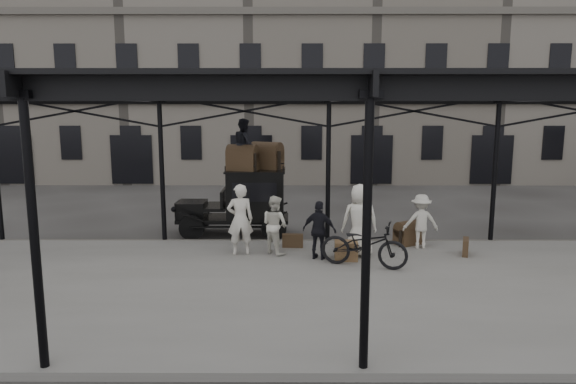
% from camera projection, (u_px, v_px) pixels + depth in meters
% --- Properties ---
extents(ground, '(120.00, 120.00, 0.00)m').
position_uv_depth(ground, '(333.00, 264.00, 13.78)').
color(ground, '#383533').
rests_on(ground, ground).
extents(platform, '(28.00, 8.00, 0.15)m').
position_uv_depth(platform, '(340.00, 287.00, 11.80)').
color(platform, slate).
rests_on(platform, ground).
extents(canopy, '(22.50, 9.00, 4.74)m').
position_uv_depth(canopy, '(342.00, 87.00, 11.33)').
color(canopy, black).
rests_on(canopy, ground).
extents(building_frontage, '(64.00, 8.00, 14.00)m').
position_uv_depth(building_frontage, '(309.00, 59.00, 30.39)').
color(building_frontage, slate).
rests_on(building_frontage, ground).
extents(taxi, '(3.65, 1.55, 2.18)m').
position_uv_depth(taxi, '(246.00, 199.00, 16.73)').
color(taxi, black).
rests_on(taxi, ground).
extents(porter_left, '(0.78, 0.58, 1.96)m').
position_uv_depth(porter_left, '(240.00, 219.00, 14.03)').
color(porter_left, silver).
rests_on(porter_left, platform).
extents(porter_midleft, '(0.99, 0.99, 1.63)m').
position_uv_depth(porter_midleft, '(275.00, 225.00, 14.16)').
color(porter_midleft, silver).
rests_on(porter_midleft, platform).
extents(porter_centre, '(0.98, 0.64, 1.99)m').
position_uv_depth(porter_centre, '(360.00, 220.00, 13.88)').
color(porter_centre, silver).
rests_on(porter_centre, platform).
extents(porter_official, '(1.00, 0.69, 1.57)m').
position_uv_depth(porter_official, '(319.00, 230.00, 13.62)').
color(porter_official, black).
rests_on(porter_official, platform).
extents(porter_right, '(1.01, 0.58, 1.57)m').
position_uv_depth(porter_right, '(421.00, 221.00, 14.68)').
color(porter_right, beige).
rests_on(porter_right, platform).
extents(bicycle, '(2.34, 1.45, 1.16)m').
position_uv_depth(bicycle, '(364.00, 245.00, 12.98)').
color(bicycle, black).
rests_on(bicycle, platform).
extents(porter_roof, '(0.79, 0.92, 1.64)m').
position_uv_depth(porter_roof, '(244.00, 144.00, 16.34)').
color(porter_roof, black).
rests_on(porter_roof, taxi).
extents(steamer_trunk_roof_near, '(1.06, 0.81, 0.69)m').
position_uv_depth(steamer_trunk_roof_near, '(243.00, 160.00, 16.27)').
color(steamer_trunk_roof_near, '#483621').
rests_on(steamer_trunk_roof_near, taxi).
extents(steamer_trunk_roof_far, '(1.16, 0.98, 0.73)m').
position_uv_depth(steamer_trunk_roof_far, '(267.00, 158.00, 16.71)').
color(steamer_trunk_roof_far, '#483621').
rests_on(steamer_trunk_roof_far, taxi).
extents(steamer_trunk_platform, '(0.94, 0.83, 0.59)m').
position_uv_depth(steamer_trunk_platform, '(409.00, 234.00, 15.19)').
color(steamer_trunk_platform, '#483621').
rests_on(steamer_trunk_platform, platform).
extents(wicker_hamper, '(0.62, 0.48, 0.50)m').
position_uv_depth(wicker_hamper, '(346.00, 251.00, 13.63)').
color(wicker_hamper, brown).
rests_on(wicker_hamper, platform).
extents(suitcase_upright, '(0.34, 0.62, 0.45)m').
position_uv_depth(suitcase_upright, '(465.00, 247.00, 14.09)').
color(suitcase_upright, '#483621').
rests_on(suitcase_upright, platform).
extents(suitcase_flat, '(0.61, 0.19, 0.40)m').
position_uv_depth(suitcase_flat, '(293.00, 241.00, 14.83)').
color(suitcase_flat, '#483621').
rests_on(suitcase_flat, platform).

